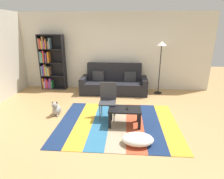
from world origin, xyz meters
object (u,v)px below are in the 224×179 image
Objects in this scene: standing_lamp at (161,50)px; tv_remote at (127,108)px; bookshelf at (49,62)px; folding_chair at (108,98)px; couch at (114,83)px; pouf at (138,139)px; coffee_table at (125,112)px; dog at (56,109)px.

tv_remote is at bearing -114.87° from standing_lamp.
bookshelf is 3.86m from tv_remote.
couch is at bearing 146.67° from folding_chair.
bookshelf is at bearing 132.19° from pouf.
folding_chair reaches higher than coffee_table.
standing_lamp is 11.77× the size of tv_remote.
couch reaches higher than dog.
folding_chair is at bearing 121.60° from pouf.
dog is 0.23× the size of standing_lamp.
coffee_table is at bearing -12.78° from dog.
coffee_table is 0.42× the size of standing_lamp.
couch is at bearing 104.46° from tv_remote.
standing_lamp reaches higher than pouf.
standing_lamp is at bearing 68.30° from tv_remote.
pouf is 3.49m from standing_lamp.
pouf is 1.57× the size of dog.
folding_chair is (-0.48, 0.36, 0.11)m from tv_remote.
bookshelf is at bearing 176.33° from standing_lamp.
pouf is 0.69× the size of folding_chair.
couch is at bearing -6.84° from bookshelf.
couch is 2.51× the size of folding_chair.
tv_remote is (-0.21, 0.76, 0.32)m from pouf.
dog is 1.41m from folding_chair.
coffee_table is 1.87× the size of dog.
dog is 0.44× the size of folding_chair.
coffee_table is 0.60m from folding_chair.
coffee_table is 0.83m from pouf.
bookshelf is at bearing 114.18° from dog.
tv_remote is (0.46, -2.30, 0.09)m from couch.
pouf is at bearing -1.15° from folding_chair.
dog is at bearing -146.40° from standing_lamp.
bookshelf reaches higher than coffee_table.
standing_lamp is at bearing 108.92° from folding_chair.
folding_chair reaches higher than dog.
couch is 2.34m from tv_remote.
pouf is (3.03, -3.34, -0.87)m from bookshelf.
coffee_table is 4.95× the size of tv_remote.
dog is at bearing 167.22° from coffee_table.
couch is 1.28× the size of standing_lamp.
couch is at bearing 99.93° from coffee_table.
tv_remote is at bearing -42.47° from bookshelf.
couch is 3.63× the size of pouf.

